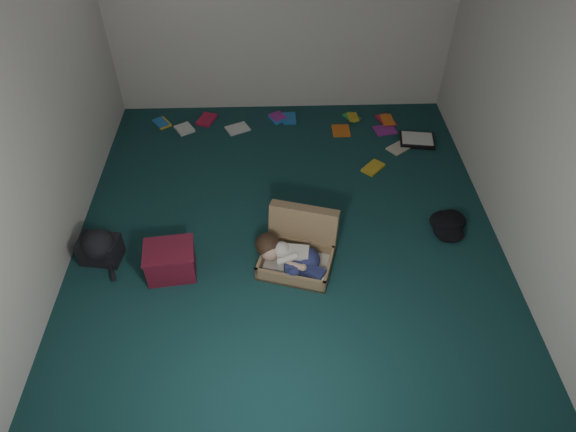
{
  "coord_description": "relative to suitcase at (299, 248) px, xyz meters",
  "views": [
    {
      "loc": [
        -0.11,
        -3.47,
        3.54
      ],
      "look_at": [
        0.0,
        -0.15,
        0.35
      ],
      "focal_mm": 32.0,
      "sensor_mm": 36.0,
      "label": 1
    }
  ],
  "objects": [
    {
      "name": "wall_back",
      "position": [
        -0.09,
        2.59,
        1.16
      ],
      "size": [
        4.5,
        0.0,
        4.5
      ],
      "primitive_type": "plane",
      "rotation": [
        1.57,
        0.0,
        0.0
      ],
      "color": "silver",
      "rests_on": "ground"
    },
    {
      "name": "wall_front",
      "position": [
        -0.09,
        -1.91,
        1.16
      ],
      "size": [
        4.5,
        0.0,
        4.5
      ],
      "primitive_type": "plane",
      "rotation": [
        -1.57,
        0.0,
        0.0
      ],
      "color": "silver",
      "rests_on": "ground"
    },
    {
      "name": "wall_left",
      "position": [
        -2.09,
        0.34,
        1.16
      ],
      "size": [
        0.0,
        4.5,
        4.5
      ],
      "primitive_type": "plane",
      "rotation": [
        1.57,
        0.0,
        1.57
      ],
      "color": "silver",
      "rests_on": "ground"
    },
    {
      "name": "book_scatter",
      "position": [
        0.09,
        2.06,
        -0.13
      ],
      "size": [
        3.0,
        1.28,
        0.02
      ],
      "color": "gold",
      "rests_on": "floor"
    },
    {
      "name": "suitcase",
      "position": [
        0.0,
        0.0,
        0.0
      ],
      "size": [
        0.77,
        0.76,
        0.46
      ],
      "rotation": [
        0.0,
        0.0,
        -0.28
      ],
      "color": "#927650",
      "rests_on": "floor"
    },
    {
      "name": "person",
      "position": [
        -0.08,
        -0.14,
        0.04
      ],
      "size": [
        0.63,
        0.46,
        0.29
      ],
      "rotation": [
        0.0,
        0.0,
        -0.28
      ],
      "color": "silver",
      "rests_on": "suitcase"
    },
    {
      "name": "clothing_pile",
      "position": [
        1.53,
        0.3,
        -0.07
      ],
      "size": [
        0.42,
        0.36,
        0.13
      ],
      "primitive_type": null,
      "rotation": [
        0.0,
        0.0,
        -0.08
      ],
      "color": "black",
      "rests_on": "floor"
    },
    {
      "name": "maroon_bin",
      "position": [
        -1.13,
        -0.13,
        0.01
      ],
      "size": [
        0.47,
        0.39,
        0.3
      ],
      "rotation": [
        0.0,
        0.0,
        0.11
      ],
      "color": "maroon",
      "rests_on": "floor"
    },
    {
      "name": "backpack",
      "position": [
        -1.79,
        0.05,
        -0.01
      ],
      "size": [
        0.49,
        0.41,
        0.26
      ],
      "primitive_type": null,
      "rotation": [
        0.0,
        0.0,
        -0.16
      ],
      "color": "black",
      "rests_on": "floor"
    },
    {
      "name": "floor",
      "position": [
        -0.09,
        0.34,
        -0.14
      ],
      "size": [
        4.5,
        4.5,
        0.0
      ],
      "primitive_type": "plane",
      "color": "#143839",
      "rests_on": "ground"
    },
    {
      "name": "wall_right",
      "position": [
        1.91,
        0.34,
        1.16
      ],
      "size": [
        0.0,
        4.5,
        4.5
      ],
      "primitive_type": "plane",
      "rotation": [
        1.57,
        0.0,
        -1.57
      ],
      "color": "silver",
      "rests_on": "ground"
    },
    {
      "name": "paper_tray",
      "position": [
        1.47,
        1.76,
        -0.11
      ],
      "size": [
        0.43,
        0.35,
        0.05
      ],
      "rotation": [
        0.0,
        0.0,
        -0.14
      ],
      "color": "black",
      "rests_on": "floor"
    }
  ]
}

